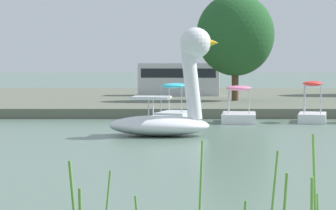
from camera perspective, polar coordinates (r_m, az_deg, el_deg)
name	(u,v)px	position (r m, az deg, el deg)	size (l,w,h in m)	color
shore_bank_far	(197,99)	(41.87, 2.43, 0.53)	(146.13, 26.66, 0.41)	#5B6051
swan_boat	(166,104)	(21.61, -0.13, 0.06)	(3.54, 2.11, 3.38)	white
pedal_boat_red	(309,111)	(27.36, 11.56, -0.48)	(1.46, 2.16, 1.60)	white
pedal_boat_pink	(236,112)	(26.93, 5.61, -0.58)	(1.53, 2.39, 1.43)	white
pedal_boat_cyan	(172,110)	(26.78, 0.35, -0.44)	(1.73, 2.24, 1.52)	white
tree_sapling_by_fence	(232,35)	(35.51, 5.31, 5.77)	(4.12, 3.39, 5.46)	#4C3823
parked_van	(176,78)	(41.54, 0.69, 2.23)	(4.94, 2.27, 1.93)	silver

